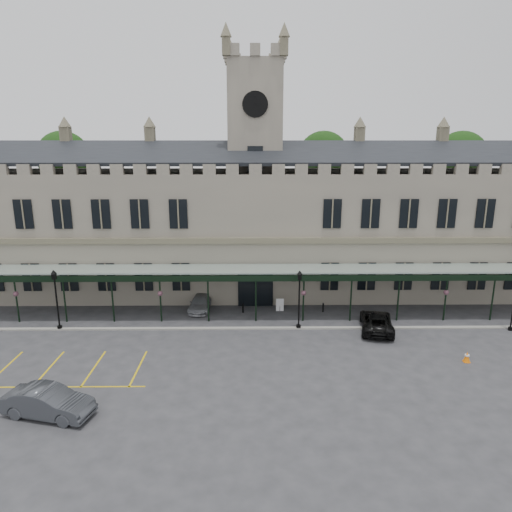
{
  "coord_description": "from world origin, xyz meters",
  "views": [
    {
      "loc": [
        -0.36,
        -28.98,
        14.86
      ],
      "look_at": [
        0.0,
        6.0,
        6.0
      ],
      "focal_mm": 32.0,
      "sensor_mm": 36.0,
      "label": 1
    }
  ],
  "objects_px": {
    "lamp_post_left": "(56,295)",
    "car_left_b": "(48,402)",
    "car_van": "(377,321)",
    "lamp_post_mid": "(299,295)",
    "car_taxi": "(200,303)",
    "station_building": "(255,227)",
    "sign_board": "(280,305)",
    "clock_tower": "(255,159)",
    "traffic_cone": "(467,357)"
  },
  "relations": [
    {
      "from": "lamp_post_left",
      "to": "car_left_b",
      "type": "xyz_separation_m",
      "value": [
        4.29,
        -11.99,
        -2.15
      ]
    },
    {
      "from": "lamp_post_left",
      "to": "car_van",
      "type": "height_order",
      "value": "lamp_post_left"
    },
    {
      "from": "lamp_post_mid",
      "to": "car_taxi",
      "type": "distance_m",
      "value": 9.85
    },
    {
      "from": "car_left_b",
      "to": "car_taxi",
      "type": "bearing_deg",
      "value": -8.45
    },
    {
      "from": "station_building",
      "to": "car_taxi",
      "type": "xyz_separation_m",
      "value": [
        -5.0,
        -5.91,
        -5.84
      ]
    },
    {
      "from": "station_building",
      "to": "lamp_post_left",
      "type": "distance_m",
      "value": 19.31
    },
    {
      "from": "sign_board",
      "to": "lamp_post_left",
      "type": "bearing_deg",
      "value": -168.58
    },
    {
      "from": "lamp_post_mid",
      "to": "sign_board",
      "type": "bearing_deg",
      "value": 107.68
    },
    {
      "from": "lamp_post_mid",
      "to": "car_left_b",
      "type": "xyz_separation_m",
      "value": [
        -15.09,
        -11.94,
        -2.1
      ]
    },
    {
      "from": "car_taxi",
      "to": "lamp_post_mid",
      "type": "bearing_deg",
      "value": -24.61
    },
    {
      "from": "lamp_post_left",
      "to": "clock_tower",
      "type": "bearing_deg",
      "value": 33.26
    },
    {
      "from": "station_building",
      "to": "sign_board",
      "type": "height_order",
      "value": "station_building"
    },
    {
      "from": "traffic_cone",
      "to": "car_van",
      "type": "distance_m",
      "value": 7.34
    },
    {
      "from": "traffic_cone",
      "to": "car_left_b",
      "type": "bearing_deg",
      "value": -166.87
    },
    {
      "from": "traffic_cone",
      "to": "car_left_b",
      "type": "xyz_separation_m",
      "value": [
        -26.15,
        -6.1,
        0.46
      ]
    },
    {
      "from": "lamp_post_mid",
      "to": "car_van",
      "type": "xyz_separation_m",
      "value": [
        6.26,
        -0.31,
        -2.2
      ]
    },
    {
      "from": "sign_board",
      "to": "car_left_b",
      "type": "height_order",
      "value": "car_left_b"
    },
    {
      "from": "clock_tower",
      "to": "car_taxi",
      "type": "height_order",
      "value": "clock_tower"
    },
    {
      "from": "clock_tower",
      "to": "car_van",
      "type": "xyz_separation_m",
      "value": [
        9.71,
        -10.8,
        -12.38
      ]
    },
    {
      "from": "car_left_b",
      "to": "car_taxi",
      "type": "distance_m",
      "value": 17.73
    },
    {
      "from": "lamp_post_mid",
      "to": "car_van",
      "type": "distance_m",
      "value": 6.64
    },
    {
      "from": "sign_board",
      "to": "car_taxi",
      "type": "xyz_separation_m",
      "value": [
        -7.18,
        0.49,
        0.06
      ]
    },
    {
      "from": "station_building",
      "to": "traffic_cone",
      "type": "height_order",
      "value": "station_building"
    },
    {
      "from": "clock_tower",
      "to": "traffic_cone",
      "type": "distance_m",
      "value": 25.29
    },
    {
      "from": "car_taxi",
      "to": "car_van",
      "type": "bearing_deg",
      "value": -14.69
    },
    {
      "from": "car_taxi",
      "to": "car_van",
      "type": "height_order",
      "value": "car_van"
    },
    {
      "from": "car_taxi",
      "to": "clock_tower",
      "type": "bearing_deg",
      "value": 53.58
    },
    {
      "from": "lamp_post_left",
      "to": "traffic_cone",
      "type": "relative_size",
      "value": 6.55
    },
    {
      "from": "traffic_cone",
      "to": "sign_board",
      "type": "bearing_deg",
      "value": 141.41
    },
    {
      "from": "lamp_post_left",
      "to": "car_left_b",
      "type": "distance_m",
      "value": 12.92
    },
    {
      "from": "car_left_b",
      "to": "car_van",
      "type": "height_order",
      "value": "car_left_b"
    },
    {
      "from": "lamp_post_mid",
      "to": "traffic_cone",
      "type": "xyz_separation_m",
      "value": [
        11.07,
        -5.84,
        -2.56
      ]
    },
    {
      "from": "lamp_post_left",
      "to": "car_van",
      "type": "relative_size",
      "value": 0.96
    },
    {
      "from": "sign_board",
      "to": "clock_tower",
      "type": "bearing_deg",
      "value": 107.63
    },
    {
      "from": "clock_tower",
      "to": "lamp_post_left",
      "type": "height_order",
      "value": "clock_tower"
    },
    {
      "from": "traffic_cone",
      "to": "lamp_post_mid",
      "type": "bearing_deg",
      "value": 152.17
    },
    {
      "from": "lamp_post_mid",
      "to": "car_left_b",
      "type": "height_order",
      "value": "lamp_post_mid"
    },
    {
      "from": "traffic_cone",
      "to": "car_van",
      "type": "xyz_separation_m",
      "value": [
        -4.81,
        5.53,
        0.36
      ]
    },
    {
      "from": "lamp_post_mid",
      "to": "sign_board",
      "type": "height_order",
      "value": "lamp_post_mid"
    },
    {
      "from": "station_building",
      "to": "lamp_post_mid",
      "type": "bearing_deg",
      "value": -71.64
    },
    {
      "from": "lamp_post_mid",
      "to": "sign_board",
      "type": "relative_size",
      "value": 4.24
    },
    {
      "from": "clock_tower",
      "to": "lamp_post_left",
      "type": "xyz_separation_m",
      "value": [
        -15.92,
        -10.44,
        -10.12
      ]
    },
    {
      "from": "sign_board",
      "to": "car_van",
      "type": "bearing_deg",
      "value": -30.73
    },
    {
      "from": "clock_tower",
      "to": "sign_board",
      "type": "relative_size",
      "value": 21.26
    },
    {
      "from": "car_taxi",
      "to": "car_van",
      "type": "relative_size",
      "value": 0.82
    },
    {
      "from": "lamp_post_mid",
      "to": "car_van",
      "type": "bearing_deg",
      "value": -2.81
    },
    {
      "from": "station_building",
      "to": "car_taxi",
      "type": "bearing_deg",
      "value": -130.24
    },
    {
      "from": "station_building",
      "to": "car_left_b",
      "type": "height_order",
      "value": "station_building"
    },
    {
      "from": "clock_tower",
      "to": "car_van",
      "type": "relative_size",
      "value": 4.7
    },
    {
      "from": "sign_board",
      "to": "car_left_b",
      "type": "bearing_deg",
      "value": -131.8
    }
  ]
}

